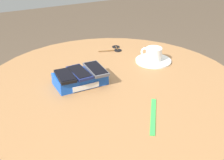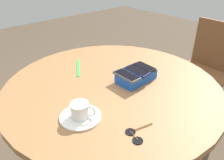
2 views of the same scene
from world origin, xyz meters
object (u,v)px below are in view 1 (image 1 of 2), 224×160
coffee_cup (153,54)px  phone_box (80,79)px  phone_gray (96,69)px  lanyard_strap (153,116)px  saucer (153,61)px  sunglasses (116,49)px  phone_black (65,76)px  phone_navy (79,72)px  round_table (112,107)px

coffee_cup → phone_box: bearing=-170.9°
phone_gray → lanyard_strap: 0.33m
saucer → sunglasses: size_ratio=1.30×
phone_black → lanyard_strap: 0.37m
phone_navy → coffee_cup: (0.38, 0.06, -0.01)m
phone_gray → coffee_cup: coffee_cup is taller
phone_navy → saucer: size_ratio=0.84×
round_table → phone_gray: 0.17m
saucer → lanyard_strap: 0.44m
phone_box → sunglasses: bearing=42.9°
phone_black → phone_box: bearing=6.0°
phone_navy → phone_box: bearing=36.3°
round_table → phone_navy: phone_navy is taller
phone_box → phone_navy: bearing=-143.7°
coffee_cup → phone_black: bearing=-171.3°
coffee_cup → lanyard_strap: bearing=-122.1°
phone_gray → sunglasses: (0.22, 0.27, -0.05)m
phone_black → round_table: bearing=-16.4°
phone_gray → lanyard_strap: (0.07, -0.31, -0.05)m
round_table → phone_navy: size_ratio=7.74×
phone_box → phone_navy: phone_navy is taller
round_table → phone_black: (-0.17, 0.05, 0.16)m
phone_gray → saucer: 0.32m
phone_black → phone_navy: same height
phone_gray → coffee_cup: 0.32m
phone_black → lanyard_strap: size_ratio=0.56×
phone_box → saucer: bearing=8.8°
phone_black → sunglasses: size_ratio=0.96×
lanyard_strap → sunglasses: bearing=75.9°
round_table → phone_navy: (-0.11, 0.06, 0.16)m
phone_navy → lanyard_strap: (0.14, -0.31, -0.05)m
saucer → coffee_cup: bearing=126.8°
phone_box → phone_gray: phone_gray is taller
phone_navy → sunglasses: phone_navy is taller
saucer → lanyard_strap: saucer is taller
coffee_cup → saucer: bearing=-53.2°
coffee_cup → sunglasses: bearing=113.4°
phone_black → lanyard_strap: bearing=-56.8°
phone_navy → phone_gray: (0.07, 0.00, 0.00)m
phone_navy → sunglasses: bearing=42.8°
round_table → coffee_cup: coffee_cup is taller
phone_box → saucer: size_ratio=1.24×
phone_box → phone_navy: size_ratio=1.47×
phone_box → saucer: (0.38, 0.06, -0.02)m
phone_black → phone_navy: 0.06m
round_table → phone_box: bearing=152.8°
phone_gray → saucer: bearing=10.9°
round_table → phone_box: phone_box is taller
phone_navy → coffee_cup: 0.38m
phone_navy → saucer: phone_navy is taller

